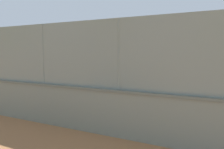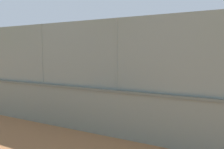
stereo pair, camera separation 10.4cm
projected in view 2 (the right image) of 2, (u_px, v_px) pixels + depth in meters
The scene contains 8 objects.
ground_plane at pixel (158, 84), 18.11m from camera, with size 260.00×260.00×0.00m, color #A36B42.
perimeter_wall at pixel (117, 113), 6.68m from camera, with size 31.54×1.50×1.53m.
fence_panel_on_wall at pixel (117, 54), 6.48m from camera, with size 30.97×1.21×2.22m.
player_baseline_waiting at pixel (71, 78), 14.29m from camera, with size 1.05×0.74×1.63m.
player_near_wall_returning at pixel (193, 75), 17.09m from camera, with size 0.89×0.95×1.48m.
player_crossing_court at pixel (85, 74), 16.72m from camera, with size 0.80×1.29×1.71m.
sports_ball at pixel (37, 77), 13.14m from camera, with size 0.18×0.18×0.18m, color white.
spare_ball_by_wall at pixel (75, 108), 9.99m from camera, with size 0.08×0.08×0.08m, color #3399D8.
Camera 2 is at (-5.05, 17.66, 2.69)m, focal length 33.51 mm.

